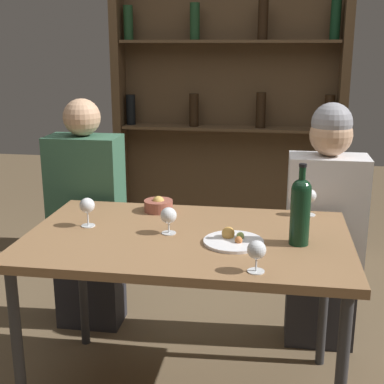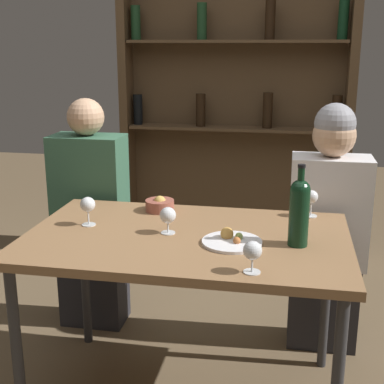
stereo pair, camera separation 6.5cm
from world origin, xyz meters
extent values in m
cube|color=olive|center=(0.00, 0.00, 0.75)|extent=(1.33, 0.83, 0.04)
cylinder|color=#2D2D30|center=(-0.60, -0.35, 0.37)|extent=(0.04, 0.04, 0.73)
cylinder|color=#2D2D30|center=(-0.60, 0.35, 0.37)|extent=(0.04, 0.04, 0.73)
cylinder|color=#2D2D30|center=(0.60, 0.35, 0.37)|extent=(0.04, 0.04, 0.73)
cube|color=#4C3823|center=(0.00, 1.83, 1.14)|extent=(1.57, 0.02, 2.29)
cube|color=#4C3823|center=(-0.78, 1.72, 1.14)|extent=(0.06, 0.18, 2.29)
cube|color=#4C3823|center=(0.78, 1.72, 1.14)|extent=(0.06, 0.18, 2.29)
cube|color=#4C3823|center=(0.00, 1.72, 0.95)|extent=(1.49, 0.18, 0.02)
cylinder|color=black|center=(-0.70, 1.73, 1.07)|extent=(0.07, 0.07, 0.22)
cylinder|color=black|center=(-0.24, 1.72, 1.08)|extent=(0.07, 0.07, 0.23)
cylinder|color=black|center=(0.23, 1.72, 1.08)|extent=(0.07, 0.07, 0.25)
cylinder|color=black|center=(0.70, 1.73, 1.08)|extent=(0.07, 0.07, 0.23)
cube|color=#4C3823|center=(0.00, 1.72, 1.54)|extent=(1.49, 0.18, 0.02)
cylinder|color=#19381E|center=(-0.70, 1.72, 1.67)|extent=(0.07, 0.07, 0.23)
cylinder|color=#19381E|center=(-0.23, 1.72, 1.68)|extent=(0.07, 0.07, 0.24)
cylinder|color=black|center=(0.23, 1.71, 1.68)|extent=(0.07, 0.07, 0.25)
cylinder|color=black|center=(0.70, 1.71, 1.68)|extent=(0.07, 0.07, 0.25)
cylinder|color=black|center=(0.45, -0.03, 0.88)|extent=(0.08, 0.08, 0.22)
sphere|color=black|center=(0.45, -0.03, 0.99)|extent=(0.08, 0.08, 0.08)
cylinder|color=black|center=(0.45, -0.03, 1.04)|extent=(0.03, 0.03, 0.09)
cylinder|color=black|center=(0.45, -0.03, 1.09)|extent=(0.03, 0.03, 0.01)
cylinder|color=silver|center=(0.51, 0.35, 0.77)|extent=(0.06, 0.06, 0.00)
cylinder|color=silver|center=(0.51, 0.35, 0.81)|extent=(0.01, 0.01, 0.07)
sphere|color=silver|center=(0.51, 0.35, 0.86)|extent=(0.06, 0.06, 0.06)
cylinder|color=silver|center=(0.29, -0.33, 0.77)|extent=(0.06, 0.06, 0.00)
cylinder|color=silver|center=(0.29, -0.33, 0.80)|extent=(0.01, 0.01, 0.06)
sphere|color=silver|center=(0.29, -0.33, 0.85)|extent=(0.07, 0.07, 0.07)
cylinder|color=silver|center=(-0.08, 0.01, 0.77)|extent=(0.06, 0.06, 0.00)
cylinder|color=silver|center=(-0.08, 0.01, 0.80)|extent=(0.01, 0.01, 0.06)
sphere|color=silver|center=(-0.08, 0.01, 0.85)|extent=(0.07, 0.07, 0.07)
cylinder|color=silver|center=(-0.44, 0.04, 0.77)|extent=(0.06, 0.06, 0.00)
cylinder|color=silver|center=(-0.44, 0.04, 0.81)|extent=(0.01, 0.01, 0.07)
sphere|color=silver|center=(-0.44, 0.04, 0.86)|extent=(0.07, 0.07, 0.07)
cylinder|color=white|center=(0.20, -0.06, 0.77)|extent=(0.24, 0.24, 0.01)
sphere|color=#99B256|center=(0.22, -0.03, 0.79)|extent=(0.03, 0.03, 0.03)
sphere|color=#C67038|center=(0.22, -0.08, 0.79)|extent=(0.03, 0.03, 0.03)
sphere|color=gold|center=(0.17, -0.03, 0.80)|extent=(0.05, 0.05, 0.05)
cylinder|color=#995142|center=(-0.19, 0.30, 0.79)|extent=(0.13, 0.13, 0.05)
sphere|color=gold|center=(-0.19, 0.30, 0.81)|extent=(0.06, 0.06, 0.06)
cube|color=#26262B|center=(-0.64, 0.58, 0.23)|extent=(0.34, 0.22, 0.45)
cube|color=#38664C|center=(-0.64, 0.58, 0.76)|extent=(0.38, 0.22, 0.62)
sphere|color=tan|center=(-0.64, 0.58, 1.16)|extent=(0.19, 0.19, 0.19)
cube|color=#26262B|center=(0.61, 0.58, 0.23)|extent=(0.35, 0.22, 0.45)
cube|color=white|center=(0.61, 0.58, 0.73)|extent=(0.38, 0.22, 0.55)
sphere|color=tan|center=(0.61, 0.58, 1.11)|extent=(0.21, 0.21, 0.21)
sphere|color=gray|center=(0.61, 0.58, 1.16)|extent=(0.20, 0.20, 0.20)
camera|label=1|loc=(0.34, -2.04, 1.53)|focal=50.00mm
camera|label=2|loc=(0.40, -2.03, 1.53)|focal=50.00mm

